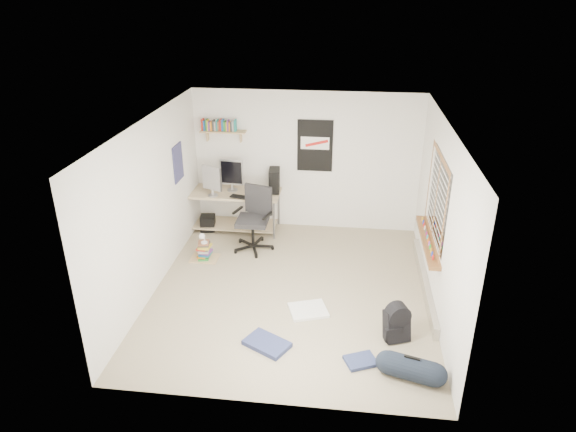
# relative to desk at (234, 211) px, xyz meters

# --- Properties ---
(floor) EXTENTS (4.00, 4.50, 0.01)m
(floor) POSITION_rel_desk_xyz_m (1.28, -1.93, -0.37)
(floor) COLOR gray
(floor) RESTS_ON ground
(ceiling) EXTENTS (4.00, 4.50, 0.01)m
(ceiling) POSITION_rel_desk_xyz_m (1.28, -1.93, 2.14)
(ceiling) COLOR white
(ceiling) RESTS_ON ground
(back_wall) EXTENTS (4.00, 0.01, 2.50)m
(back_wall) POSITION_rel_desk_xyz_m (1.28, 0.33, 0.89)
(back_wall) COLOR silver
(back_wall) RESTS_ON ground
(left_wall) EXTENTS (0.01, 4.50, 2.50)m
(left_wall) POSITION_rel_desk_xyz_m (-0.73, -1.93, 0.89)
(left_wall) COLOR silver
(left_wall) RESTS_ON ground
(right_wall) EXTENTS (0.01, 4.50, 2.50)m
(right_wall) POSITION_rel_desk_xyz_m (3.28, -1.93, 0.89)
(right_wall) COLOR silver
(right_wall) RESTS_ON ground
(desk) EXTENTS (1.83, 1.36, 0.77)m
(desk) POSITION_rel_desk_xyz_m (0.00, 0.00, 0.00)
(desk) COLOR #C5BE89
(desk) RESTS_ON floor
(monitor_left) EXTENTS (0.39, 0.25, 0.43)m
(monitor_left) POSITION_rel_desk_xyz_m (-0.30, -0.26, 0.61)
(monitor_left) COLOR #98989D
(monitor_left) RESTS_ON desk
(monitor_right) EXTENTS (0.42, 0.14, 0.46)m
(monitor_right) POSITION_rel_desk_xyz_m (-0.02, 0.04, 0.63)
(monitor_right) COLOR #A5A4A9
(monitor_right) RESTS_ON desk
(pc_tower) EXTENTS (0.22, 0.40, 0.40)m
(pc_tower) POSITION_rel_desk_xyz_m (0.74, 0.07, 0.60)
(pc_tower) COLOR black
(pc_tower) RESTS_ON desk
(keyboard) EXTENTS (0.40, 0.22, 0.02)m
(keyboard) POSITION_rel_desk_xyz_m (0.21, -0.31, 0.41)
(keyboard) COLOR black
(keyboard) RESTS_ON desk
(speaker_left) EXTENTS (0.11, 0.11, 0.19)m
(speaker_left) POSITION_rel_desk_xyz_m (-0.47, 0.07, 0.50)
(speaker_left) COLOR black
(speaker_left) RESTS_ON desk
(speaker_right) EXTENTS (0.12, 0.12, 0.18)m
(speaker_right) POSITION_rel_desk_xyz_m (0.34, -0.16, 0.49)
(speaker_right) COLOR black
(speaker_right) RESTS_ON desk
(office_chair) EXTENTS (0.89, 0.89, 1.09)m
(office_chair) POSITION_rel_desk_xyz_m (0.48, -0.71, 0.12)
(office_chair) COLOR black
(office_chair) RESTS_ON floor
(wall_shelf) EXTENTS (0.80, 0.22, 0.24)m
(wall_shelf) POSITION_rel_desk_xyz_m (-0.17, 0.21, 1.42)
(wall_shelf) COLOR tan
(wall_shelf) RESTS_ON back_wall
(poster_back_wall) EXTENTS (0.62, 0.03, 0.92)m
(poster_back_wall) POSITION_rel_desk_xyz_m (1.43, 0.30, 1.19)
(poster_back_wall) COLOR black
(poster_back_wall) RESTS_ON back_wall
(poster_left_wall) EXTENTS (0.02, 0.42, 0.60)m
(poster_left_wall) POSITION_rel_desk_xyz_m (-0.71, -0.73, 1.14)
(poster_left_wall) COLOR navy
(poster_left_wall) RESTS_ON left_wall
(window) EXTENTS (0.10, 1.50, 1.26)m
(window) POSITION_rel_desk_xyz_m (3.23, -1.63, 1.08)
(window) COLOR brown
(window) RESTS_ON right_wall
(baseboard_heater) EXTENTS (0.08, 2.50, 0.18)m
(baseboard_heater) POSITION_rel_desk_xyz_m (3.23, -1.63, -0.28)
(baseboard_heater) COLOR #B7B2A8
(baseboard_heater) RESTS_ON floor
(backpack) EXTENTS (0.37, 0.34, 0.41)m
(backpack) POSITION_rel_desk_xyz_m (2.73, -2.88, -0.16)
(backpack) COLOR black
(backpack) RESTS_ON floor
(duffel_bag) EXTENTS (0.35, 0.35, 0.55)m
(duffel_bag) POSITION_rel_desk_xyz_m (2.84, -3.60, -0.22)
(duffel_bag) COLOR black
(duffel_bag) RESTS_ON floor
(tshirt) EXTENTS (0.61, 0.56, 0.04)m
(tshirt) POSITION_rel_desk_xyz_m (1.57, -2.43, -0.34)
(tshirt) COLOR silver
(tshirt) RESTS_ON floor
(jeans_a) EXTENTS (0.65, 0.57, 0.06)m
(jeans_a) POSITION_rel_desk_xyz_m (1.12, -3.23, -0.33)
(jeans_a) COLOR navy
(jeans_a) RESTS_ON floor
(jeans_b) EXTENTS (0.44, 0.39, 0.04)m
(jeans_b) POSITION_rel_desk_xyz_m (2.28, -3.40, -0.34)
(jeans_b) COLOR navy
(jeans_b) RESTS_ON floor
(book_stack) EXTENTS (0.49, 0.44, 0.28)m
(book_stack) POSITION_rel_desk_xyz_m (-0.25, -1.15, -0.22)
(book_stack) COLOR brown
(book_stack) RESTS_ON floor
(desk_lamp) EXTENTS (0.16, 0.20, 0.18)m
(desk_lamp) POSITION_rel_desk_xyz_m (-0.23, -1.17, 0.02)
(desk_lamp) COLOR white
(desk_lamp) RESTS_ON book_stack
(subwoofer) EXTENTS (0.29, 0.29, 0.29)m
(subwoofer) POSITION_rel_desk_xyz_m (-0.47, -0.10, -0.22)
(subwoofer) COLOR black
(subwoofer) RESTS_ON floor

